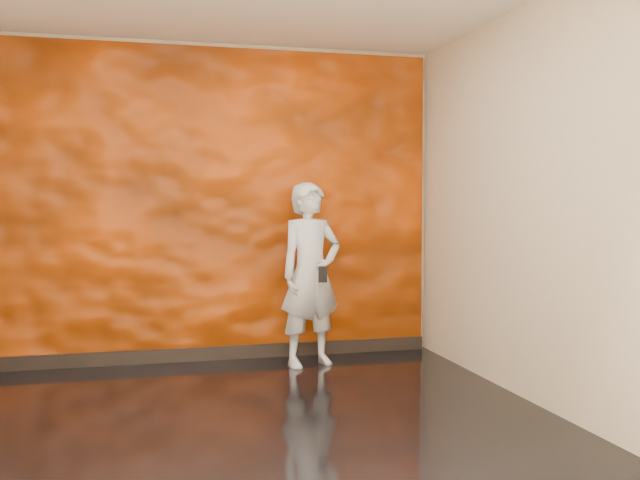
% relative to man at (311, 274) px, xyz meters
% --- Properties ---
extents(room, '(4.02, 4.02, 2.81)m').
position_rel_man_xyz_m(room, '(-0.76, -1.51, 0.61)').
color(room, black).
rests_on(room, ground).
extents(feature_wall, '(3.90, 0.06, 2.75)m').
position_rel_man_xyz_m(feature_wall, '(-0.76, 0.45, 0.60)').
color(feature_wall, '#D24302').
rests_on(feature_wall, ground).
extents(baseboard, '(3.90, 0.04, 0.12)m').
position_rel_man_xyz_m(baseboard, '(-0.76, 0.41, -0.72)').
color(baseboard, black).
rests_on(baseboard, ground).
extents(man, '(0.66, 0.52, 1.57)m').
position_rel_man_xyz_m(man, '(0.00, 0.00, 0.00)').
color(man, '#A8AEB7').
rests_on(man, ground).
extents(phone, '(0.07, 0.03, 0.13)m').
position_rel_man_xyz_m(phone, '(0.05, -0.24, 0.02)').
color(phone, black).
rests_on(phone, man).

